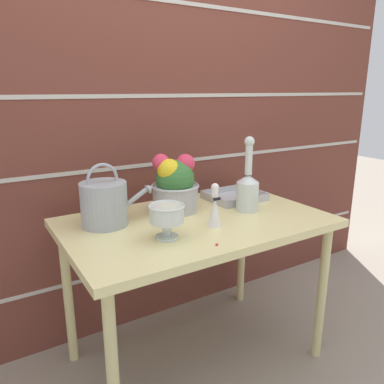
# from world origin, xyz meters

# --- Properties ---
(ground_plane) EXTENTS (12.00, 12.00, 0.00)m
(ground_plane) POSITION_xyz_m (0.00, 0.00, 0.00)
(ground_plane) COLOR gray
(brick_wall) EXTENTS (3.60, 0.08, 2.20)m
(brick_wall) POSITION_xyz_m (0.00, 0.49, 1.10)
(brick_wall) COLOR brown
(brick_wall) RESTS_ON ground_plane
(patio_table) EXTENTS (1.19, 0.74, 0.74)m
(patio_table) POSITION_xyz_m (0.00, 0.00, 0.67)
(patio_table) COLOR beige
(patio_table) RESTS_ON ground_plane
(watering_can) EXTENTS (0.34, 0.20, 0.28)m
(watering_can) POSITION_xyz_m (-0.38, 0.14, 0.84)
(watering_can) COLOR #9EA3A8
(watering_can) RESTS_ON patio_table
(crystal_pedestal_bowl) EXTENTS (0.15, 0.15, 0.14)m
(crystal_pedestal_bowl) POSITION_xyz_m (-0.22, -0.13, 0.84)
(crystal_pedestal_bowl) COLOR silver
(crystal_pedestal_bowl) RESTS_ON patio_table
(flower_planter) EXTENTS (0.23, 0.23, 0.28)m
(flower_planter) POSITION_xyz_m (-0.02, 0.16, 0.87)
(flower_planter) COLOR #ADADB2
(flower_planter) RESTS_ON patio_table
(glass_decanter) EXTENTS (0.11, 0.11, 0.36)m
(glass_decanter) POSITION_xyz_m (0.28, -0.02, 0.85)
(glass_decanter) COLOR silver
(glass_decanter) RESTS_ON patio_table
(figurine_vase) EXTENTS (0.06, 0.06, 0.19)m
(figurine_vase) POSITION_xyz_m (0.02, -0.12, 0.82)
(figurine_vase) COLOR white
(figurine_vase) RESTS_ON patio_table
(wire_tray) EXTENTS (0.29, 0.25, 0.04)m
(wire_tray) POSITION_xyz_m (0.35, 0.17, 0.75)
(wire_tray) COLOR #B7B7BC
(wire_tray) RESTS_ON patio_table
(fallen_petal) EXTENTS (0.01, 0.01, 0.01)m
(fallen_petal) POSITION_xyz_m (-0.09, -0.29, 0.74)
(fallen_petal) COLOR #E03856
(fallen_petal) RESTS_ON patio_table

